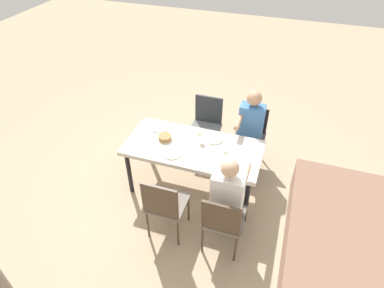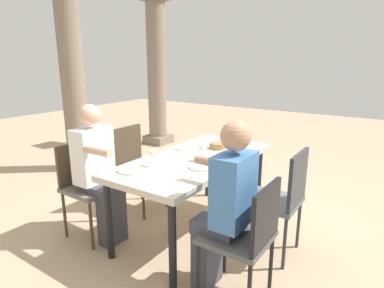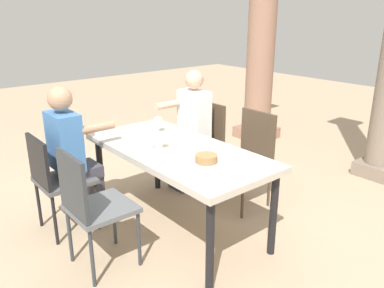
{
  "view_description": "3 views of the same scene",
  "coord_description": "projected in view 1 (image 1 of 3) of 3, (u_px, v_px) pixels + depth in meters",
  "views": [
    {
      "loc": [
        -1.0,
        3.05,
        3.37
      ],
      "look_at": [
        0.02,
        -0.02,
        0.77
      ],
      "focal_mm": 30.35,
      "sensor_mm": 36.0,
      "label": 1
    },
    {
      "loc": [
        -2.44,
        -1.61,
        1.65
      ],
      "look_at": [
        -0.03,
        0.01,
        0.89
      ],
      "focal_mm": 30.34,
      "sensor_mm": 36.0,
      "label": 2
    },
    {
      "loc": [
        2.45,
        -1.86,
        1.85
      ],
      "look_at": [
        0.1,
        0.08,
        0.8
      ],
      "focal_mm": 36.36,
      "sensor_mm": 36.0,
      "label": 3
    }
  ],
  "objects": [
    {
      "name": "plate_0",
      "position": [
        236.0,
        167.0,
        3.82
      ],
      "size": [
        0.25,
        0.25,
        0.02
      ],
      "color": "white",
      "rests_on": "dining_table"
    },
    {
      "name": "diner_man_white",
      "position": [
        228.0,
        197.0,
        3.57
      ],
      "size": [
        0.35,
        0.49,
        1.27
      ],
      "color": "#3F3F4C",
      "rests_on": "ground"
    },
    {
      "name": "spoon_1",
      "position": [
        203.0,
        137.0,
        4.29
      ],
      "size": [
        0.02,
        0.17,
        0.01
      ],
      "primitive_type": "cube",
      "rotation": [
        0.0,
        0.0,
        0.03
      ],
      "color": "silver",
      "rests_on": "dining_table"
    },
    {
      "name": "wine_glass_0",
      "position": [
        225.0,
        152.0,
        3.87
      ],
      "size": [
        0.08,
        0.08,
        0.16
      ],
      "color": "white",
      "rests_on": "dining_table"
    },
    {
      "name": "chair_mid_north",
      "position": [
        165.0,
        204.0,
        3.68
      ],
      "size": [
        0.44,
        0.44,
        0.93
      ],
      "color": "#6A6158",
      "rests_on": "ground"
    },
    {
      "name": "chair_west_south",
      "position": [
        250.0,
        133.0,
        4.75
      ],
      "size": [
        0.44,
        0.44,
        0.88
      ],
      "color": "#4F4F50",
      "rests_on": "ground"
    },
    {
      "name": "fork_2",
      "position": [
        183.0,
        157.0,
        3.98
      ],
      "size": [
        0.03,
        0.17,
        0.01
      ],
      "primitive_type": "cube",
      "rotation": [
        0.0,
        0.0,
        0.09
      ],
      "color": "silver",
      "rests_on": "dining_table"
    },
    {
      "name": "plate_3",
      "position": [
        159.0,
        127.0,
        4.45
      ],
      "size": [
        0.26,
        0.26,
        0.02
      ],
      "color": "white",
      "rests_on": "dining_table"
    },
    {
      "name": "chair_west_north",
      "position": [
        223.0,
        219.0,
        3.52
      ],
      "size": [
        0.44,
        0.44,
        0.89
      ],
      "color": "#6A6158",
      "rests_on": "ground"
    },
    {
      "name": "diner_woman_green",
      "position": [
        249.0,
        131.0,
        4.52
      ],
      "size": [
        0.35,
        0.49,
        1.28
      ],
      "color": "#3F3F4C",
      "rests_on": "ground"
    },
    {
      "name": "wine_glass_1",
      "position": [
        200.0,
        134.0,
        4.15
      ],
      "size": [
        0.07,
        0.07,
        0.16
      ],
      "color": "white",
      "rests_on": "dining_table"
    },
    {
      "name": "fork_1",
      "position": [
        225.0,
        142.0,
        4.21
      ],
      "size": [
        0.03,
        0.17,
        0.01
      ],
      "primitive_type": "cube",
      "rotation": [
        0.0,
        0.0,
        0.08
      ],
      "color": "silver",
      "rests_on": "dining_table"
    },
    {
      "name": "spoon_3",
      "position": [
        149.0,
        126.0,
        4.49
      ],
      "size": [
        0.04,
        0.17,
        0.01
      ],
      "primitive_type": "cube",
      "rotation": [
        0.0,
        0.0,
        0.12
      ],
      "color": "silver",
      "rests_on": "dining_table"
    },
    {
      "name": "fork_0",
      "position": [
        249.0,
        170.0,
        3.79
      ],
      "size": [
        0.02,
        0.17,
        0.01
      ],
      "primitive_type": "cube",
      "rotation": [
        0.0,
        0.0,
        0.05
      ],
      "color": "silver",
      "rests_on": "dining_table"
    },
    {
      "name": "plate_2",
      "position": [
        172.0,
        154.0,
        4.01
      ],
      "size": [
        0.23,
        0.23,
        0.02
      ],
      "color": "white",
      "rests_on": "dining_table"
    },
    {
      "name": "ground_plane",
      "position": [
        193.0,
        187.0,
        4.62
      ],
      "size": [
        16.0,
        16.0,
        0.0
      ],
      "primitive_type": "plane",
      "color": "tan"
    },
    {
      "name": "fork_3",
      "position": [
        170.0,
        130.0,
        4.42
      ],
      "size": [
        0.04,
        0.17,
        0.01
      ],
      "primitive_type": "cube",
      "rotation": [
        0.0,
        0.0,
        -0.12
      ],
      "color": "silver",
      "rests_on": "dining_table"
    },
    {
      "name": "plate_1",
      "position": [
        214.0,
        139.0,
        4.25
      ],
      "size": [
        0.24,
        0.24,
        0.02
      ],
      "color": "white",
      "rests_on": "dining_table"
    },
    {
      "name": "spoon_2",
      "position": [
        161.0,
        152.0,
        4.05
      ],
      "size": [
        0.02,
        0.17,
        0.01
      ],
      "primitive_type": "cube",
      "rotation": [
        0.0,
        0.0,
        -0.03
      ],
      "color": "silver",
      "rests_on": "dining_table"
    },
    {
      "name": "spoon_0",
      "position": [
        224.0,
        165.0,
        3.86
      ],
      "size": [
        0.04,
        0.17,
        0.01
      ],
      "primitive_type": "cube",
      "rotation": [
        0.0,
        0.0,
        0.11
      ],
      "color": "silver",
      "rests_on": "dining_table"
    },
    {
      "name": "bread_basket",
      "position": [
        165.0,
        138.0,
        4.24
      ],
      "size": [
        0.17,
        0.17,
        0.06
      ],
      "primitive_type": "cylinder",
      "color": "#9E7547",
      "rests_on": "dining_table"
    },
    {
      "name": "dining_table",
      "position": [
        193.0,
        151.0,
        4.19
      ],
      "size": [
        1.75,
        0.82,
        0.76
      ],
      "color": "beige",
      "rests_on": "ground"
    },
    {
      "name": "chair_mid_south",
      "position": [
        206.0,
        123.0,
        4.91
      ],
      "size": [
        0.44,
        0.44,
        0.94
      ],
      "color": "#5B5E61",
      "rests_on": "ground"
    }
  ]
}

